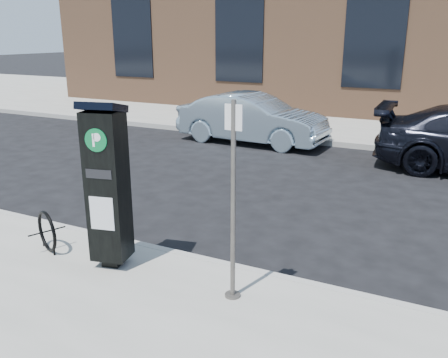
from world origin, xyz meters
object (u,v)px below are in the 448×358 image
Objects in this scene: sign_pole at (233,205)px; parking_kiosk at (107,184)px; bike_rack at (47,231)px; car_silver at (252,119)px.

parking_kiosk is at bearing -179.37° from sign_pole.
bike_rack is (-2.82, -0.06, -0.84)m from sign_pole.
parking_kiosk is 8.25m from car_silver.
parking_kiosk is at bearing -166.61° from car_silver.
bike_rack is at bearing 171.32° from parking_kiosk.
sign_pole is 3.84× the size of bike_rack.
parking_kiosk is 1.75m from sign_pole.
sign_pole is at bearing -13.33° from parking_kiosk.
sign_pole reaches higher than bike_rack.
sign_pole is (1.75, -0.02, 0.02)m from parking_kiosk.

